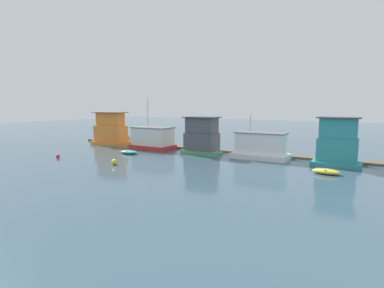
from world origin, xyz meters
TOP-DOWN VIEW (x-y plane):
  - ground_plane at (0.00, 0.00)m, footprint 200.00×200.00m
  - dock_walkway at (0.00, 3.01)m, footprint 51.00×1.82m
  - houseboat_orange at (-17.25, 0.14)m, footprint 6.71×3.30m
  - houseboat_red at (-7.82, -0.02)m, footprint 6.53×4.10m
  - houseboat_green at (1.23, -0.34)m, footprint 5.06×3.37m
  - houseboat_white at (9.66, 0.14)m, footprint 7.13×3.65m
  - houseboat_teal at (18.65, 0.15)m, footprint 5.22×3.62m
  - dinghy_teal at (-7.73, -5.66)m, footprint 2.96×1.71m
  - dinghy_yellow at (18.21, -5.10)m, footprint 2.80×1.52m
  - mooring_post_far_right at (5.91, 1.85)m, footprint 0.24×0.24m
  - mooring_post_centre at (7.05, 1.85)m, footprint 0.25×0.25m
  - mooring_post_near_left at (-14.52, 1.85)m, footprint 0.27×0.27m
  - buoy_red at (-13.38, -13.08)m, footprint 0.51×0.51m
  - buoy_yellow at (-3.72, -12.55)m, footprint 0.66×0.66m

SIDE VIEW (x-z plane):
  - ground_plane at x=0.00m, z-range 0.00..0.00m
  - dock_walkway at x=0.00m, z-range 0.00..0.30m
  - dinghy_teal at x=-7.73m, z-range 0.00..0.50m
  - buoy_red at x=-13.38m, z-range 0.00..0.51m
  - dinghy_yellow at x=18.21m, z-range 0.00..0.54m
  - buoy_yellow at x=-3.72m, z-range 0.00..0.66m
  - mooring_post_far_right at x=5.91m, z-range 0.00..1.31m
  - mooring_post_near_left at x=-14.52m, z-range 0.00..1.46m
  - mooring_post_centre at x=7.05m, z-range 0.00..1.78m
  - houseboat_white at x=9.66m, z-range -1.27..4.45m
  - houseboat_red at x=-7.82m, z-range -2.18..5.56m
  - houseboat_green at x=1.23m, z-range -0.20..5.08m
  - houseboat_orange at x=-17.25m, z-range -0.39..5.34m
  - houseboat_teal at x=18.65m, z-range -0.29..5.28m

